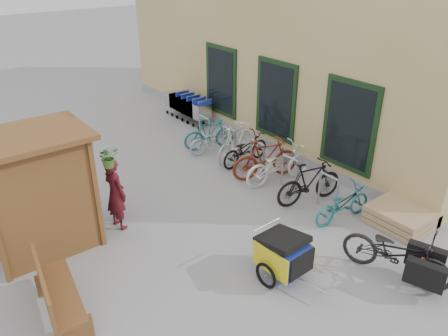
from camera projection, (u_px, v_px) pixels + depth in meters
ground at (250, 246)px, 8.77m from camera, size 80.00×80.00×0.00m
building at (315, 14)px, 13.93m from camera, size 6.07×13.00×7.00m
kiosk at (30, 179)px, 8.03m from camera, size 2.49×1.65×2.40m
bike_rack at (257, 154)px, 11.49m from camera, size 0.05×5.35×0.86m
pallet_stack at (399, 217)px, 9.32m from camera, size 1.00×1.20×0.40m
bench at (55, 293)px, 6.81m from camera, size 0.72×1.69×1.04m
shopping_carts at (187, 104)px, 14.97m from camera, size 0.55×2.20×0.99m
child_trailer at (284, 253)px, 7.75m from camera, size 0.93×1.55×0.91m
cargo_bike at (399, 254)px, 7.73m from camera, size 1.22×2.04×1.01m
person_kiosk at (116, 194)px, 9.04m from camera, size 0.48×0.64×1.59m
bike_0 at (343, 204)px, 9.44m from camera, size 1.57×0.69×0.80m
bike_1 at (309, 182)px, 10.07m from camera, size 1.80×0.85×1.04m
bike_2 at (278, 164)px, 10.97m from camera, size 1.98×0.92×1.00m
bike_3 at (266, 159)px, 11.16m from camera, size 1.88×1.05×1.09m
bike_4 at (245, 149)px, 11.97m from camera, size 1.67×0.70×0.86m
bike_5 at (235, 142)px, 12.15m from camera, size 1.81×1.03×1.05m
bike_6 at (214, 139)px, 12.63m from camera, size 1.62×0.80×0.82m
bike_7 at (210, 134)px, 12.85m from camera, size 1.63×0.91×0.95m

